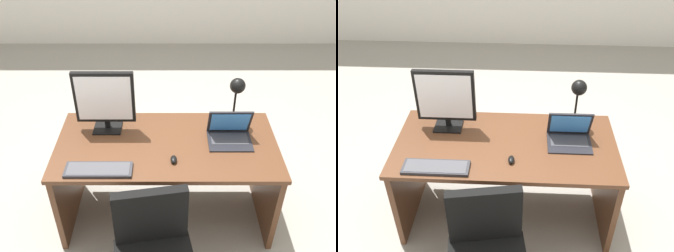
{
  "view_description": "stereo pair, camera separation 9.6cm",
  "coord_description": "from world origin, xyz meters",
  "views": [
    {
      "loc": [
        0.01,
        -1.98,
        2.32
      ],
      "look_at": [
        0.0,
        0.04,
        0.86
      ],
      "focal_mm": 39.16,
      "sensor_mm": 36.0,
      "label": 1
    },
    {
      "loc": [
        0.11,
        -1.98,
        2.32
      ],
      "look_at": [
        0.0,
        0.04,
        0.86
      ],
      "focal_mm": 39.16,
      "sensor_mm": 36.0,
      "label": 2
    }
  ],
  "objects": [
    {
      "name": "desk_lamp",
      "position": [
        0.5,
        0.26,
        1.0
      ],
      "size": [
        0.12,
        0.14,
        0.36
      ],
      "color": "black",
      "rests_on": "desk"
    },
    {
      "name": "keyboard",
      "position": [
        -0.43,
        -0.28,
        0.75
      ],
      "size": [
        0.43,
        0.14,
        0.02
      ],
      "color": "#2D2D33",
      "rests_on": "desk"
    },
    {
      "name": "ground",
      "position": [
        0.0,
        1.5,
        0.0
      ],
      "size": [
        12.0,
        12.0,
        0.0
      ],
      "primitive_type": "plane",
      "color": "gray"
    },
    {
      "name": "desk",
      "position": [
        0.0,
        0.05,
        0.51
      ],
      "size": [
        1.53,
        0.75,
        0.74
      ],
      "color": "#56331E",
      "rests_on": "ground"
    },
    {
      "name": "monitor",
      "position": [
        -0.43,
        0.17,
        0.99
      ],
      "size": [
        0.42,
        0.16,
        0.46
      ],
      "color": "black",
      "rests_on": "desk"
    },
    {
      "name": "laptop",
      "position": [
        0.44,
        0.06,
        0.8
      ],
      "size": [
        0.3,
        0.24,
        0.22
      ],
      "color": "black",
      "rests_on": "desk"
    },
    {
      "name": "mouse",
      "position": [
        0.05,
        -0.19,
        0.75
      ],
      "size": [
        0.04,
        0.07,
        0.03
      ],
      "color": "black",
      "rests_on": "desk"
    }
  ]
}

